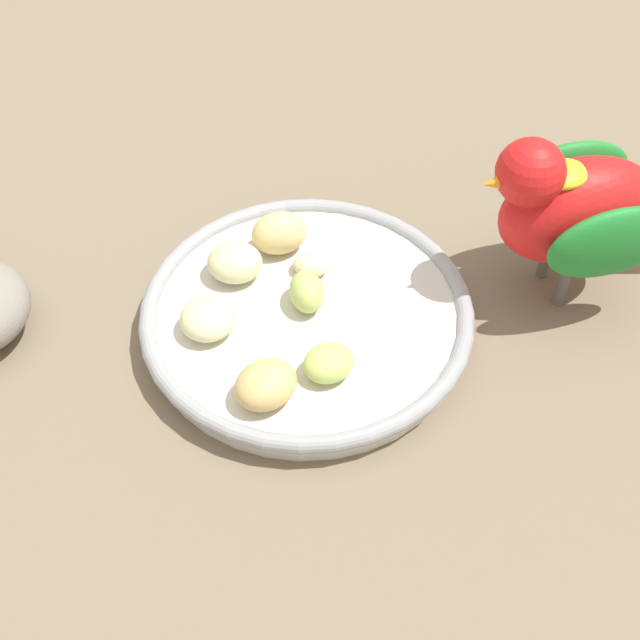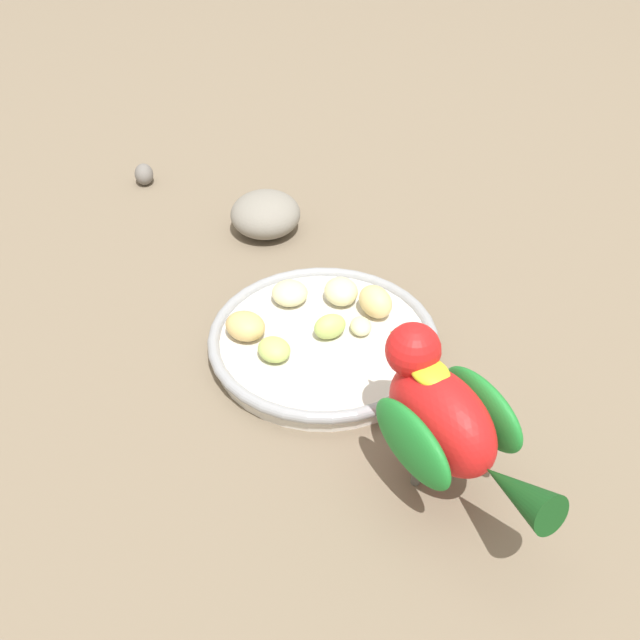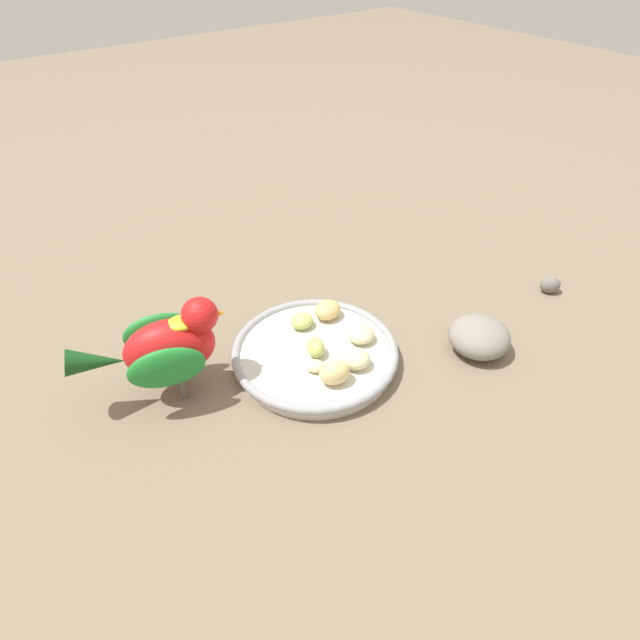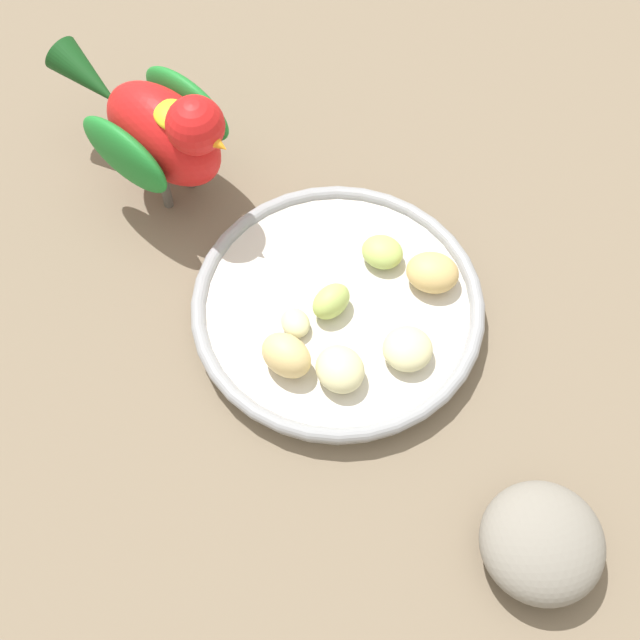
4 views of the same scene
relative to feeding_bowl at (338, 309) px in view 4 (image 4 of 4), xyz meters
The scene contains 11 objects.
ground_plane 0.03m from the feeding_bowl, 42.73° to the left, with size 4.00×4.00×0.00m, color #756651.
feeding_bowl is the anchor object (origin of this frame).
apple_piece_0 0.04m from the feeding_bowl, 53.58° to the left, with size 0.02×0.02×0.01m, color beige.
apple_piece_1 0.06m from the feeding_bowl, 113.67° to the left, with size 0.04×0.03×0.02m, color beige.
apple_piece_2 0.06m from the feeding_bowl, 106.87° to the right, with size 0.03×0.03×0.02m, color #B2CC66.
apple_piece_3 0.02m from the feeding_bowl, 59.02° to the left, with size 0.03×0.02×0.02m, color #B2CC66.
apple_piece_4 0.08m from the feeding_bowl, 140.58° to the right, with size 0.04×0.03×0.02m, color tan.
apple_piece_5 0.07m from the feeding_bowl, 160.00° to the left, with size 0.04×0.04×0.02m, color beige.
apple_piece_6 0.07m from the feeding_bowl, 76.30° to the left, with size 0.04×0.03×0.03m, color #E5C67F.
parrot 0.19m from the feeding_bowl, 19.20° to the right, with size 0.19×0.11×0.13m.
rock_large 0.22m from the feeding_bowl, 148.64° to the left, with size 0.08×0.08×0.05m, color gray.
Camera 4 is at (-0.14, 0.29, 0.60)m, focal length 49.88 mm.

